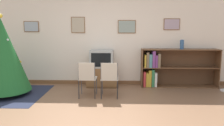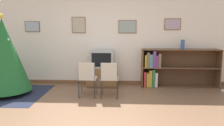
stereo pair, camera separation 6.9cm
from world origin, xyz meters
name	(u,v)px [view 2 (the right image)]	position (x,y,z in m)	size (l,w,h in m)	color
ground_plane	(90,119)	(0.00, 0.00, 0.00)	(24.00, 24.00, 0.00)	brown
wall_back	(102,36)	(0.00, 2.45, 1.35)	(9.00, 0.11, 2.70)	silver
area_rug	(7,94)	(-2.19, 1.32, 0.00)	(1.79, 1.75, 0.01)	#23283D
christmas_tree	(4,55)	(-2.19, 1.32, 0.95)	(1.16, 1.16, 1.88)	maroon
tv_console	(102,77)	(0.02, 2.15, 0.27)	(0.81, 0.46, 0.53)	brown
television	(102,59)	(0.02, 2.15, 0.76)	(0.62, 0.45, 0.46)	#9E9E99
folding_chair_left	(87,77)	(-0.23, 1.18, 0.47)	(0.40, 0.40, 0.82)	#BCB29E
folding_chair_right	(109,77)	(0.27, 1.18, 0.47)	(0.40, 0.40, 0.82)	#BCB29E
bookshelf	(167,68)	(1.75, 2.21, 0.50)	(2.03, 0.36, 1.02)	brown
vase	(183,44)	(2.13, 2.20, 1.14)	(0.10, 0.10, 0.25)	#335684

